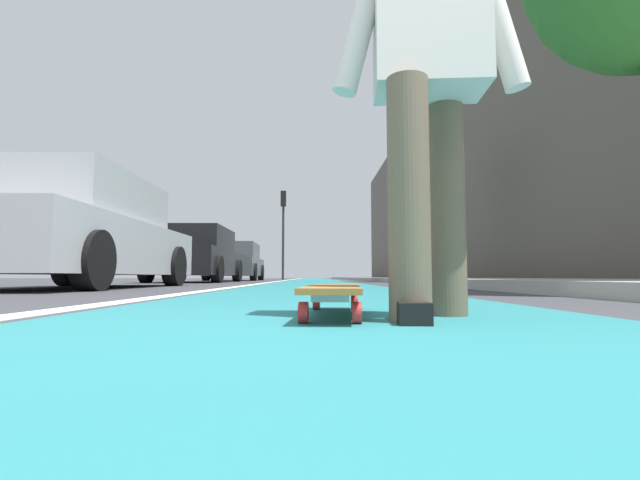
{
  "coord_description": "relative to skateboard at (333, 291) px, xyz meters",
  "views": [
    {
      "loc": [
        -0.74,
        0.06,
        0.15
      ],
      "look_at": [
        12.56,
        -0.16,
        1.23
      ],
      "focal_mm": 25.49,
      "sensor_mm": 36.0,
      "label": 1
    }
  ],
  "objects": [
    {
      "name": "ground_plane",
      "position": [
        8.99,
        0.02,
        -0.09
      ],
      "size": [
        80.0,
        80.0,
        0.0
      ],
      "primitive_type": "plane",
      "color": "#38383D"
    },
    {
      "name": "parked_car_mid",
      "position": [
        10.94,
        3.3,
        0.63
      ],
      "size": [
        4.53,
        2.02,
        1.5
      ],
      "color": "black",
      "rests_on": "ground"
    },
    {
      "name": "traffic_light",
      "position": [
        21.79,
        1.61,
        3.09
      ],
      "size": [
        0.33,
        0.28,
        4.63
      ],
      "color": "#2D2D2D",
      "rests_on": "ground"
    },
    {
      "name": "parked_car_near",
      "position": [
        4.35,
        3.23,
        0.62
      ],
      "size": [
        4.35,
        2.01,
        1.48
      ],
      "color": "#B7B7BC",
      "rests_on": "ground"
    },
    {
      "name": "skateboard",
      "position": [
        0.0,
        0.0,
        0.0
      ],
      "size": [
        0.85,
        0.26,
        0.11
      ],
      "color": "red",
      "rests_on": "ground"
    },
    {
      "name": "bike_lane_paint",
      "position": [
        22.99,
        0.02,
        -0.09
      ],
      "size": [
        56.0,
        2.07,
        0.0
      ],
      "primitive_type": "cube",
      "color": "#237075",
      "rests_on": "ground"
    },
    {
      "name": "skater_person",
      "position": [
        -0.15,
        -0.35,
        0.84
      ],
      "size": [
        0.45,
        0.72,
        1.64
      ],
      "color": "brown",
      "rests_on": "ground"
    },
    {
      "name": "street_tree_mid",
      "position": [
        10.95,
        -3.01,
        3.54
      ],
      "size": [
        1.9,
        1.9,
        4.66
      ],
      "color": "brown",
      "rests_on": "ground"
    },
    {
      "name": "lane_stripe_white",
      "position": [
        18.99,
        1.21,
        -0.09
      ],
      "size": [
        52.0,
        0.16,
        0.01
      ],
      "primitive_type": "cube",
      "color": "silver",
      "rests_on": "ground"
    },
    {
      "name": "sidewalk_curb",
      "position": [
        16.99,
        -3.41,
        -0.04
      ],
      "size": [
        52.0,
        3.2,
        0.12
      ],
      "primitive_type": "cube",
      "color": "#9E9B93",
      "rests_on": "ground"
    },
    {
      "name": "parked_car_far",
      "position": [
        16.52,
        3.17,
        0.63
      ],
      "size": [
        4.34,
        2.01,
        1.49
      ],
      "color": "#4C5156",
      "rests_on": "ground"
    },
    {
      "name": "building_facade",
      "position": [
        20.99,
        -6.11,
        4.47
      ],
      "size": [
        40.0,
        1.2,
        9.12
      ],
      "primitive_type": "cube",
      "color": "#5A534A",
      "rests_on": "ground"
    }
  ]
}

